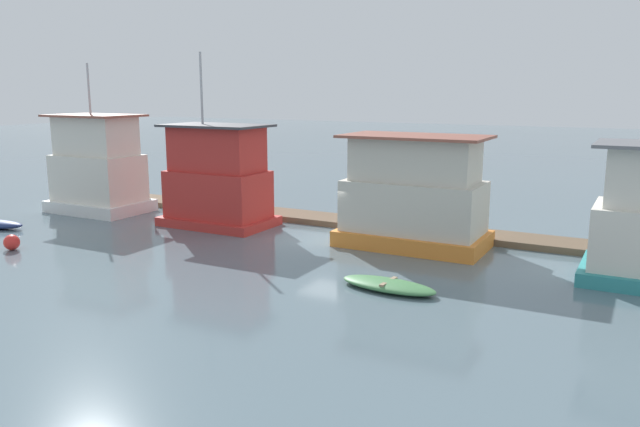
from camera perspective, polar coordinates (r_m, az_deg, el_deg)
ground_plane at (r=29.29m, az=0.93°, el=-2.35°), size 200.00×200.00×0.00m
dock_walkway at (r=32.16m, az=3.63°, el=-0.86°), size 42.40×2.19×0.30m
houseboat_white at (r=37.74m, az=-19.65°, el=3.92°), size 5.42×3.62×8.34m
houseboat_red at (r=32.29m, az=-9.34°, el=3.08°), size 5.57×3.47×8.74m
houseboat_orange at (r=27.84m, az=8.57°, el=1.52°), size 6.46×3.65×4.96m
dinghy_green at (r=22.07m, az=6.27°, el=-6.52°), size 3.64×1.63×0.35m
mooring_post_far_left at (r=30.17m, az=5.44°, el=-0.41°), size 0.25×0.25×1.63m
mooring_post_centre at (r=29.21m, az=10.51°, el=-0.76°), size 0.22×0.22×1.81m
mooring_post_near_left at (r=38.37m, az=-15.64°, el=2.06°), size 0.31×0.31×2.06m
buoy_red at (r=30.41m, az=-26.36°, el=-2.37°), size 0.68×0.68×0.68m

